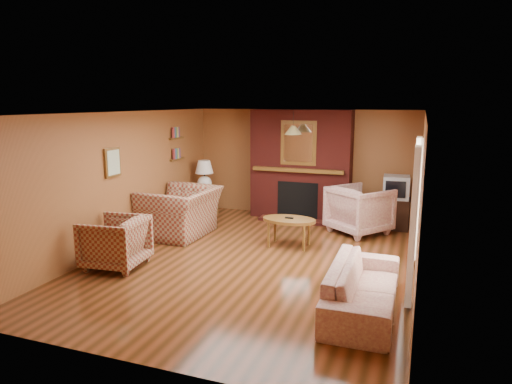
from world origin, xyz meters
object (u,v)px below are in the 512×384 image
at_px(fireplace, 301,166).
at_px(coffee_table, 289,222).
at_px(plaid_armchair, 115,242).
at_px(crt_tv, 396,187).
at_px(plaid_loveseat, 180,212).
at_px(floral_sofa, 363,287).
at_px(table_lamp, 204,174).
at_px(floral_armchair, 359,210).
at_px(side_table, 205,203).
at_px(tv_stand, 395,213).

relative_size(fireplace, coffee_table, 2.49).
bearing_deg(plaid_armchair, crt_tv, 127.88).
distance_m(plaid_loveseat, floral_sofa, 4.30).
bearing_deg(plaid_loveseat, floral_sofa, 62.02).
bearing_deg(crt_tv, floral_sofa, -92.13).
xyz_separation_m(table_lamp, crt_tv, (4.15, 0.34, -0.11)).
bearing_deg(coffee_table, plaid_loveseat, -178.89).
bearing_deg(crt_tv, plaid_armchair, -136.26).
relative_size(fireplace, floral_armchair, 2.32).
bearing_deg(floral_armchair, fireplace, 9.39).
distance_m(plaid_loveseat, crt_tv, 4.37).
xyz_separation_m(floral_armchair, crt_tv, (0.64, 0.59, 0.39)).
bearing_deg(plaid_loveseat, crt_tv, 117.58).
bearing_deg(floral_armchair, side_table, 34.33).
distance_m(floral_sofa, side_table, 5.44).
xyz_separation_m(plaid_armchair, crt_tv, (4.00, 3.83, 0.46)).
bearing_deg(side_table, floral_sofa, -42.65).
bearing_deg(coffee_table, floral_armchair, 50.31).
relative_size(plaid_loveseat, crt_tv, 2.67).
distance_m(floral_armchair, tv_stand, 0.89).
relative_size(plaid_armchair, crt_tv, 1.67).
distance_m(floral_armchair, side_table, 3.52).
distance_m(side_table, crt_tv, 4.20).
bearing_deg(fireplace, floral_sofa, -65.75).
relative_size(plaid_armchair, coffee_table, 0.92).
distance_m(floral_sofa, coffee_table, 2.66).
xyz_separation_m(fireplace, side_table, (-2.10, -0.53, -0.89)).
distance_m(plaid_loveseat, side_table, 1.61).
bearing_deg(table_lamp, fireplace, 14.29).
xyz_separation_m(plaid_loveseat, floral_sofa, (3.75, -2.10, -0.17)).
distance_m(fireplace, crt_tv, 2.08).
height_order(fireplace, plaid_armchair, fireplace).
bearing_deg(side_table, fireplace, 14.29).
distance_m(floral_armchair, coffee_table, 1.69).
height_order(fireplace, table_lamp, fireplace).
distance_m(table_lamp, crt_tv, 4.17).
distance_m(plaid_loveseat, table_lamp, 1.68).
bearing_deg(coffee_table, side_table, 147.68).
bearing_deg(table_lamp, coffee_table, -32.32).
bearing_deg(floral_sofa, floral_armchair, 7.67).
xyz_separation_m(fireplace, floral_armchair, (1.41, -0.78, -0.71)).
bearing_deg(table_lamp, tv_stand, 4.82).
height_order(plaid_loveseat, floral_armchair, floral_armchair).
bearing_deg(coffee_table, fireplace, 99.08).
bearing_deg(coffee_table, tv_stand, 47.69).
bearing_deg(floral_armchair, coffee_table, 88.58).
bearing_deg(floral_armchair, tv_stand, -99.07).
bearing_deg(plaid_loveseat, fireplace, 140.14).
xyz_separation_m(plaid_loveseat, side_table, (-0.25, 1.58, -0.17)).
xyz_separation_m(floral_armchair, side_table, (-3.51, 0.24, -0.18)).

